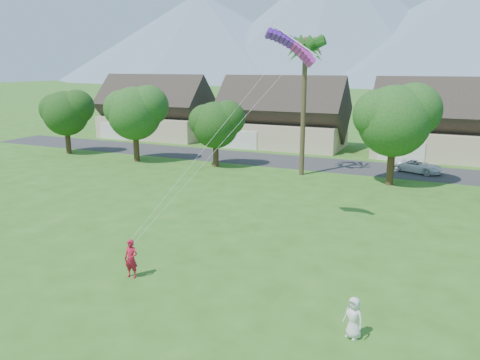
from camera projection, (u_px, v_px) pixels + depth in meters
The scene contains 10 objects.
ground at pixel (133, 333), 17.81m from camera, with size 500.00×500.00×0.00m, color #2D6019.
street at pixel (336, 165), 47.94m from camera, with size 90.00×7.00×0.01m, color #2D2D30.
kite_flyer at pixel (131, 259), 22.34m from camera, with size 0.69×0.46×1.90m, color #B0142D.
watcher at pixel (353, 318), 17.37m from camera, with size 0.79×0.52×1.63m, color silver.
parked_car at pixel (417, 166), 44.67m from camera, with size 2.12×4.59×1.28m, color white.
mountain_ridge at pixel (460, 27), 237.15m from camera, with size 540.00×240.00×70.00m.
houses_row at pixel (359, 123), 54.90m from camera, with size 72.75×8.19×8.86m.
tree_row at pixel (310, 124), 41.85m from camera, with size 62.27×6.67×8.45m.
fan_palm at pixel (306, 44), 41.07m from camera, with size 3.00×3.00×13.80m.
parafoil_kite at pixel (292, 44), 26.39m from camera, with size 3.37×1.49×0.50m.
Camera 1 is at (10.27, -12.84, 9.90)m, focal length 35.00 mm.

